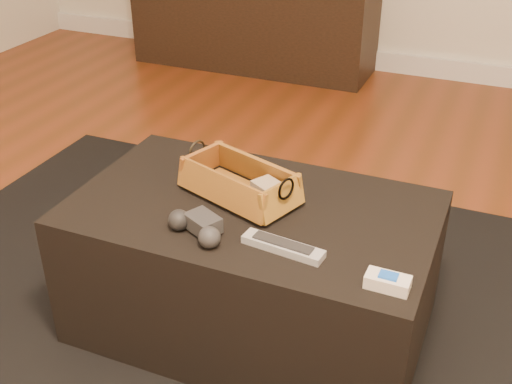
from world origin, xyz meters
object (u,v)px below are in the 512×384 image
at_px(ottoman, 252,268).
at_px(cream_gadget, 388,282).
at_px(game_controller, 197,226).
at_px(silver_remote, 283,246).
at_px(tv_remote, 232,189).
at_px(media_cabinet, 254,20).
at_px(wicker_basket, 239,184).

bearing_deg(ottoman, cream_gadget, -26.43).
bearing_deg(game_controller, ottoman, 69.39).
bearing_deg(silver_remote, cream_gadget, -9.78).
xyz_separation_m(game_controller, cream_gadget, (0.49, -0.02, -0.01)).
distance_m(tv_remote, silver_remote, 0.30).
relative_size(media_cabinet, game_controller, 8.21).
relative_size(silver_remote, cream_gadget, 2.13).
bearing_deg(media_cabinet, silver_remote, -65.46).
distance_m(wicker_basket, cream_gadget, 0.54).
relative_size(ottoman, cream_gadget, 9.85).
bearing_deg(ottoman, media_cabinet, 112.90).
distance_m(media_cabinet, ottoman, 2.47).
distance_m(tv_remote, cream_gadget, 0.55).
bearing_deg(ottoman, wicker_basket, 146.08).
height_order(game_controller, silver_remote, game_controller).
distance_m(ottoman, wicker_basket, 0.26).
bearing_deg(game_controller, tv_remote, 90.96).
relative_size(ottoman, tv_remote, 5.57).
distance_m(silver_remote, cream_gadget, 0.27).
relative_size(media_cabinet, silver_remote, 6.87).
distance_m(wicker_basket, game_controller, 0.22).
xyz_separation_m(wicker_basket, cream_gadget, (0.48, -0.25, -0.02)).
xyz_separation_m(wicker_basket, silver_remote, (0.21, -0.20, -0.03)).
xyz_separation_m(media_cabinet, game_controller, (0.89, -2.46, 0.17)).
xyz_separation_m(ottoman, tv_remote, (-0.07, 0.03, 0.23)).
relative_size(tv_remote, wicker_basket, 0.48).
xyz_separation_m(ottoman, wicker_basket, (-0.05, 0.04, 0.25)).
distance_m(tv_remote, wicker_basket, 0.03).
bearing_deg(cream_gadget, media_cabinet, 119.12).
distance_m(ottoman, cream_gadget, 0.52).
xyz_separation_m(media_cabinet, silver_remote, (1.11, -2.44, 0.15)).
xyz_separation_m(media_cabinet, tv_remote, (0.89, -2.24, 0.16)).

